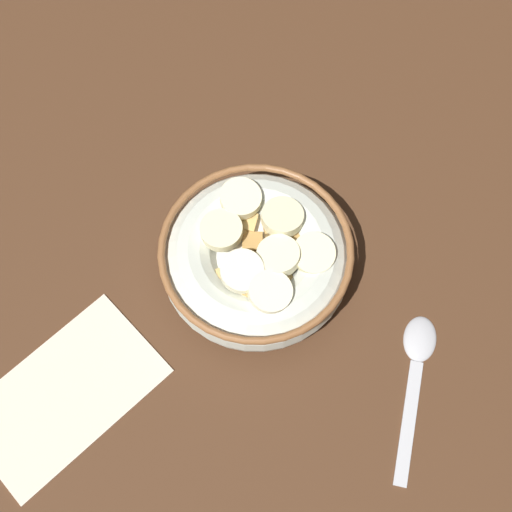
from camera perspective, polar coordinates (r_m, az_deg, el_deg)
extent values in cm
cube|color=#472B19|center=(58.06, 0.00, -1.55)|extent=(129.11, 129.11, 2.00)
cylinder|color=beige|center=(56.85, 0.00, -1.07)|extent=(8.26, 8.26, 0.60)
torus|color=beige|center=(55.02, 0.00, -0.29)|extent=(15.02, 15.02, 4.57)
torus|color=brown|center=(53.20, 0.00, 0.54)|extent=(15.17, 15.17, 0.60)
cylinder|color=white|center=(54.42, 0.00, -0.03)|extent=(12.28, 12.28, 0.40)
cube|color=tan|center=(52.68, -0.73, -2.63)|extent=(2.27, 2.25, 0.91)
cube|color=tan|center=(55.25, -2.80, 3.34)|extent=(2.08, 2.07, 0.76)
cube|color=tan|center=(54.43, -4.76, 1.38)|extent=(2.01, 1.96, 0.89)
cube|color=#AD7F42|center=(53.49, -4.69, -1.61)|extent=(1.88, 1.83, 0.85)
cube|color=#AD7F42|center=(54.34, -0.33, 1.11)|extent=(1.97, 1.97, 0.73)
cube|color=tan|center=(52.33, 3.19, -4.17)|extent=(1.92, 1.97, 0.88)
cube|color=tan|center=(54.60, -1.88, 1.89)|extent=(2.11, 2.14, 0.87)
cube|color=tan|center=(55.84, -1.78, 4.26)|extent=(2.27, 2.27, 0.85)
cube|color=tan|center=(54.82, 1.42, 2.54)|extent=(1.75, 1.74, 0.75)
cube|color=tan|center=(53.01, 2.67, -2.57)|extent=(2.14, 2.14, 0.72)
cube|color=#B78947|center=(54.34, 3.30, 1.40)|extent=(2.06, 2.03, 0.84)
cube|color=#AD7F42|center=(54.06, 1.74, 0.59)|extent=(1.91, 1.87, 0.83)
cube|color=tan|center=(52.05, -0.79, -4.71)|extent=(2.02, 1.99, 0.82)
cube|color=tan|center=(54.91, -0.68, 2.83)|extent=(2.19, 2.18, 0.82)
cube|color=tan|center=(54.83, 5.04, 1.88)|extent=(1.86, 1.93, 0.92)
cube|color=tan|center=(53.24, -2.33, -1.79)|extent=(1.64, 1.65, 0.72)
cube|color=#B78947|center=(53.17, 4.96, -2.51)|extent=(2.23, 2.21, 0.90)
cube|color=tan|center=(52.10, 1.30, -4.86)|extent=(2.28, 2.28, 0.87)
cube|color=tan|center=(52.52, 1.42, -3.34)|extent=(2.02, 2.00, 0.76)
cube|color=#B78947|center=(53.34, -0.22, -1.34)|extent=(2.27, 2.27, 0.85)
cylinder|color=#F9EFC6|center=(51.90, -1.16, -1.25)|extent=(3.70, 3.74, 1.44)
cylinder|color=beige|center=(54.01, 2.19, 3.23)|extent=(4.72, 4.74, 1.41)
cylinder|color=beige|center=(53.04, 4.76, 0.19)|extent=(4.69, 4.77, 1.60)
cylinder|color=beige|center=(53.53, -2.86, 2.13)|extent=(4.71, 4.70, 1.03)
cylinder|color=#F9EFC6|center=(51.47, 1.43, -2.93)|extent=(4.31, 4.31, 1.42)
cylinder|color=#F4EABC|center=(54.61, -1.66, 4.67)|extent=(4.37, 4.36, 1.22)
cylinder|color=#F4EABC|center=(52.61, 1.86, 0.03)|extent=(4.48, 4.52, 1.33)
ellipsoid|color=#B7B7BC|center=(56.34, 13.41, -6.54)|extent=(4.12, 4.59, 0.80)
cube|color=#B7B7BC|center=(54.79, 12.45, -13.17)|extent=(5.48, 8.82, 0.36)
cube|color=beige|center=(55.93, -15.44, -10.88)|extent=(16.86, 14.37, 0.30)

